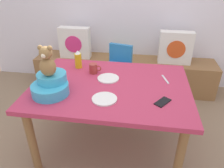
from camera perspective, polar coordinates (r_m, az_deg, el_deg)
name	(u,v)px	position (r m, az deg, el deg)	size (l,w,h in m)	color
ground_plane	(111,146)	(2.36, -0.38, -15.97)	(8.00, 8.00, 0.00)	#8C7256
window_bench	(123,73)	(3.25, 3.05, 2.82)	(2.60, 0.44, 0.46)	olive
pillow_floral_left	(75,43)	(3.19, -9.81, 10.71)	(0.44, 0.15, 0.44)	white
pillow_floral_right	(175,48)	(3.07, 16.45, 9.19)	(0.44, 0.15, 0.44)	white
book_stack	(122,57)	(3.14, 2.69, 7.25)	(0.20, 0.14, 0.08)	green
dining_table	(110,93)	(1.95, -0.44, -2.52)	(1.38, 1.01, 0.74)	#B73351
highchair	(117,68)	(2.73, 1.33, 4.29)	(0.40, 0.50, 0.79)	#2672B2
infant_seat_teal	(51,85)	(1.82, -15.88, -0.32)	(0.30, 0.33, 0.16)	#3BAAD0
teddy_bear	(47,62)	(1.73, -16.81, 5.62)	(0.13, 0.12, 0.25)	olive
ketchup_bottle	(78,60)	(2.22, -8.94, 6.40)	(0.07, 0.07, 0.18)	gold
coffee_mug	(94,68)	(2.10, -4.90, 4.13)	(0.12, 0.08, 0.09)	#9E332D
dinner_plate_near	(104,99)	(1.70, -2.02, -3.95)	(0.20, 0.20, 0.01)	white
dinner_plate_far	(108,78)	(2.00, -1.01, 1.51)	(0.20, 0.20, 0.01)	white
cell_phone	(163,102)	(1.71, 13.27, -4.63)	(0.07, 0.14, 0.01)	black
table_fork	(165,79)	(2.05, 13.91, 1.23)	(0.02, 0.17, 0.01)	silver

